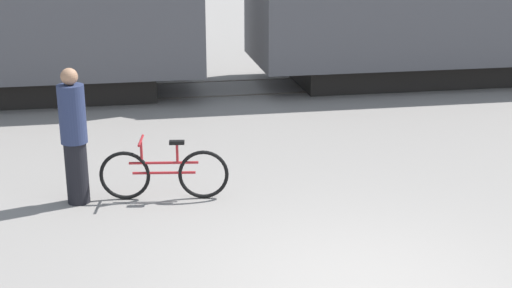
# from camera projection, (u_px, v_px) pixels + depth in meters

# --- Properties ---
(rail_near) EXTENTS (38.03, 0.07, 0.01)m
(rail_near) POSITION_uv_depth(u_px,v_px,m) (233.00, 95.00, 15.22)
(rail_near) COLOR #4C4238
(rail_near) RESTS_ON ground_plane
(rail_far) EXTENTS (38.03, 0.07, 0.01)m
(rail_far) POSITION_uv_depth(u_px,v_px,m) (223.00, 81.00, 16.57)
(rail_far) COLOR #4C4238
(rail_far) RESTS_ON ground_plane
(bicycle_maroon) EXTENTS (1.72, 0.46, 0.85)m
(bicycle_maroon) POSITION_uv_depth(u_px,v_px,m) (164.00, 174.00, 9.55)
(bicycle_maroon) COLOR black
(bicycle_maroon) RESTS_ON ground_plane
(person_in_navy) EXTENTS (0.35, 0.35, 1.83)m
(person_in_navy) POSITION_uv_depth(u_px,v_px,m) (74.00, 137.00, 9.26)
(person_in_navy) COLOR black
(person_in_navy) RESTS_ON ground_plane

